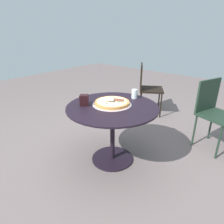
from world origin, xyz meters
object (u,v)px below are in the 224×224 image
Objects in this scene: pizza_server at (114,100)px; patio_chair_far at (214,109)px; pizza_on_tray at (112,103)px; napkin_dispenser at (84,100)px; drinking_cup at (134,94)px; patio_table at (112,119)px; patio_chair_near at (147,86)px.

patio_chair_far reaches higher than pizza_server.
pizza_on_tray is 0.30m from napkin_dispenser.
pizza_on_tray is 0.49× the size of patio_chair_far.
napkin_dispenser is 1.60m from patio_chair_far.
napkin_dispenser is (-0.28, -0.54, 0.00)m from drinking_cup.
patio_table is 0.18m from pizza_on_tray.
patio_chair_near is (-0.39, 1.43, -0.18)m from pizza_on_tray.
napkin_dispenser is 0.13× the size of patio_chair_far.
patio_chair_near is at bearing 160.56° from patio_chair_far.
drinking_cup is (0.07, 0.33, 0.04)m from pizza_on_tray.
drinking_cup is 1.21m from patio_chair_near.
patio_chair_far reaches higher than drinking_cup.
patio_table is 9.19× the size of drinking_cup.
drinking_cup is 0.12× the size of patio_chair_far.
patio_table is at bearing -5.53° from napkin_dispenser.
napkin_dispenser is at bearing -134.65° from pizza_on_tray.
patio_chair_near is at bearing 112.68° from drinking_cup.
patio_chair_near reaches higher than pizza_on_tray.
patio_chair_near is (-0.42, 1.42, -0.22)m from pizza_server.
pizza_server is 1.50m from patio_chair_near.
patio_chair_near is at bearing 106.22° from patio_table.
pizza_on_tray is (-0.04, 0.04, 0.17)m from patio_table.
drinking_cup is 1.03m from patio_chair_far.
pizza_server is at bearing 99.18° from patio_table.
patio_chair_near reaches higher than pizza_server.
pizza_server is 0.24× the size of patio_chair_far.
patio_table is at bearing -73.78° from patio_chair_near.
patio_chair_far is (0.77, 1.04, -0.01)m from patio_table.
patio_table is 1.30m from patio_chair_far.
pizza_on_tray is at bearing -128.81° from patio_chair_far.
patio_table is at bearing -126.53° from patio_chair_far.
pizza_server reaches higher than patio_table.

